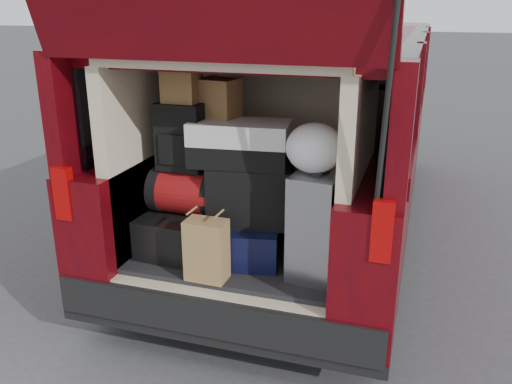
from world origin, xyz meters
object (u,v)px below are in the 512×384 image
black_soft_case (251,194)px  twotone_duffel (240,143)px  black_hardshell (189,228)px  silver_roller (318,223)px  navy_hardshell (246,238)px  red_duffel (186,192)px  backpack (181,137)px  kraft_bag (207,250)px

black_soft_case → twotone_duffel: size_ratio=0.85×
black_hardshell → silver_roller: bearing=-2.1°
twotone_duffel → navy_hardshell: bearing=-23.9°
red_duffel → backpack: 0.34m
kraft_bag → silver_roller: bearing=27.0°
black_hardshell → navy_hardshell: black_hardshell is taller
silver_roller → kraft_bag: silver_roller is taller
kraft_bag → black_soft_case: (0.14, 0.36, 0.22)m
black_hardshell → black_soft_case: 0.49m
black_soft_case → twotone_duffel: 0.31m
kraft_bag → red_duffel: bearing=130.5°
black_soft_case → backpack: bearing=174.0°
red_duffel → twotone_duffel: 0.46m
navy_hardshell → backpack: bearing=170.9°
black_hardshell → silver_roller: (0.84, -0.09, 0.18)m
silver_roller → twotone_duffel: size_ratio=1.05×
red_duffel → black_hardshell: bearing=105.9°
navy_hardshell → backpack: size_ratio=1.27×
backpack → silver_roller: bearing=-3.2°
black_hardshell → twotone_duffel: 0.67m
black_hardshell → red_duffel: size_ratio=1.48×
silver_roller → navy_hardshell: bearing=176.6°
black_hardshell → kraft_bag: size_ratio=1.76×
navy_hardshell → kraft_bag: bearing=-118.1°
twotone_duffel → black_soft_case: bearing=-9.8°
black_hardshell → backpack: bearing=-117.8°
kraft_bag → black_hardshell: bearing=128.5°
silver_roller → red_duffel: bearing=-177.2°
kraft_bag → twotone_duffel: (0.08, 0.36, 0.52)m
twotone_duffel → silver_roller: bearing=-16.4°
red_duffel → backpack: (-0.02, 0.02, 0.33)m
silver_roller → black_soft_case: 0.44m
red_duffel → black_soft_case: (0.40, 0.03, 0.01)m
black_hardshell → backpack: size_ratio=1.54×
red_duffel → silver_roller: bearing=-2.2°
black_hardshell → black_soft_case: bearing=3.7°
navy_hardshell → twotone_duffel: bearing=151.3°
navy_hardshell → backpack: (-0.39, -0.01, 0.60)m
silver_roller → twotone_duffel: bearing=176.0°
black_soft_case → backpack: size_ratio=1.21×
black_hardshell → navy_hardshell: bearing=2.7°
red_duffel → black_soft_case: 0.40m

